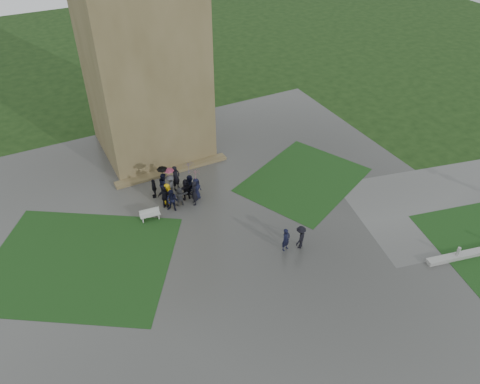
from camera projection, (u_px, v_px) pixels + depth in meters
name	position (u px, v px, depth m)	size (l,w,h in m)	color
ground	(233.00, 258.00, 28.91)	(120.00, 120.00, 0.00)	black
plaza	(219.00, 239.00, 30.32)	(34.00, 34.00, 0.02)	#383836
lawn_inset_left	(80.00, 262.00, 28.63)	(11.00, 9.00, 0.01)	#143412
lawn_inset_right	(304.00, 180.00, 35.54)	(9.00, 7.00, 0.01)	#143412
tower	(140.00, 40.00, 34.13)	(8.00, 8.00, 18.00)	brown
tower_plinth	(172.00, 170.00, 36.35)	(9.00, 0.80, 0.22)	brown
bench	(150.00, 214.00, 31.63)	(1.39, 0.55, 0.79)	#A8A8A4
visitor_cluster	(178.00, 187.00, 33.07)	(3.49, 3.08, 2.61)	black
pedestrian_mid	(286.00, 240.00, 29.03)	(0.60, 0.39, 1.64)	black
pedestrian_near	(301.00, 237.00, 29.21)	(1.07, 0.55, 1.66)	black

